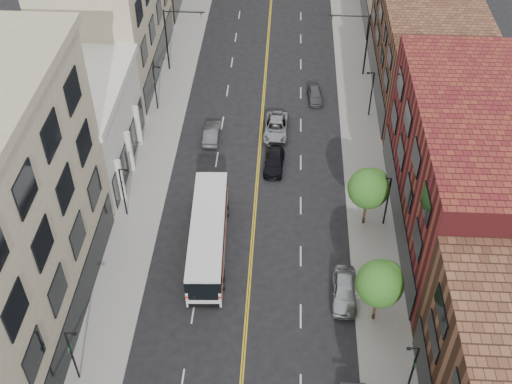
% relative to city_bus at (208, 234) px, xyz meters
% --- Properties ---
extents(sidewalk_left, '(4.00, 110.00, 0.15)m').
position_rel_city_bus_xyz_m(sidewalk_left, '(-6.52, 14.67, -1.75)').
color(sidewalk_left, gray).
rests_on(sidewalk_left, ground).
extents(sidewalk_right, '(4.00, 110.00, 0.15)m').
position_rel_city_bus_xyz_m(sidewalk_right, '(13.48, 14.67, -1.75)').
color(sidewalk_right, gray).
rests_on(sidewalk_right, ground).
extents(bldg_l_white, '(10.00, 14.00, 8.00)m').
position_rel_city_bus_xyz_m(bldg_l_white, '(-13.52, 10.67, 2.17)').
color(bldg_l_white, silver).
rests_on(bldg_l_white, ground).
extents(bldg_r_mid, '(10.00, 22.00, 12.00)m').
position_rel_city_bus_xyz_m(bldg_r_mid, '(20.48, 3.67, 4.17)').
color(bldg_r_mid, maroon).
rests_on(bldg_r_mid, ground).
extents(bldg_r_far_a, '(10.00, 20.00, 10.00)m').
position_rel_city_bus_xyz_m(bldg_r_far_a, '(20.48, 24.67, 3.17)').
color(bldg_r_far_a, '#533021').
rests_on(bldg_r_far_a, ground).
extents(tree_r_2, '(3.40, 3.40, 5.59)m').
position_rel_city_bus_xyz_m(tree_r_2, '(12.87, -6.26, 2.30)').
color(tree_r_2, black).
rests_on(tree_r_2, sidewalk_right).
extents(tree_r_3, '(3.40, 3.40, 5.59)m').
position_rel_city_bus_xyz_m(tree_r_3, '(12.87, 3.74, 2.30)').
color(tree_r_3, black).
rests_on(tree_r_3, sidewalk_right).
extents(lamp_l_1, '(0.81, 0.55, 5.05)m').
position_rel_city_bus_xyz_m(lamp_l_1, '(-7.47, -12.33, 1.14)').
color(lamp_l_1, black).
rests_on(lamp_l_1, sidewalk_left).
extents(lamp_l_2, '(0.81, 0.55, 5.05)m').
position_rel_city_bus_xyz_m(lamp_l_2, '(-7.47, 3.67, 1.14)').
color(lamp_l_2, black).
rests_on(lamp_l_2, sidewalk_left).
extents(lamp_l_3, '(0.81, 0.55, 5.05)m').
position_rel_city_bus_xyz_m(lamp_l_3, '(-7.47, 19.67, 1.14)').
color(lamp_l_3, black).
rests_on(lamp_l_3, sidewalk_left).
extents(lamp_r_1, '(0.81, 0.55, 5.05)m').
position_rel_city_bus_xyz_m(lamp_r_1, '(14.43, -12.33, 1.14)').
color(lamp_r_1, black).
rests_on(lamp_r_1, sidewalk_right).
extents(lamp_r_2, '(0.81, 0.55, 5.05)m').
position_rel_city_bus_xyz_m(lamp_r_2, '(14.43, 3.67, 1.14)').
color(lamp_r_2, black).
rests_on(lamp_r_2, sidewalk_right).
extents(lamp_r_3, '(0.81, 0.55, 5.05)m').
position_rel_city_bus_xyz_m(lamp_r_3, '(14.43, 19.67, 1.14)').
color(lamp_r_3, black).
rests_on(lamp_r_3, sidewalk_right).
extents(signal_mast_left, '(4.49, 0.18, 7.20)m').
position_rel_city_bus_xyz_m(signal_mast_left, '(-6.78, 27.67, 2.82)').
color(signal_mast_left, black).
rests_on(signal_mast_left, sidewalk_left).
extents(signal_mast_right, '(4.49, 0.18, 7.20)m').
position_rel_city_bus_xyz_m(signal_mast_right, '(13.75, 27.67, 2.82)').
color(signal_mast_right, black).
rests_on(signal_mast_right, sidewalk_right).
extents(city_bus, '(3.38, 12.33, 3.14)m').
position_rel_city_bus_xyz_m(city_bus, '(0.00, 0.00, 0.00)').
color(city_bus, silver).
rests_on(city_bus, ground).
extents(car_parked_far, '(2.12, 4.75, 1.59)m').
position_rel_city_bus_xyz_m(car_parked_far, '(10.74, -4.42, -1.03)').
color(car_parked_far, '#A0A4A8').
rests_on(car_parked_far, ground).
extents(car_lane_behind, '(1.46, 4.14, 1.36)m').
position_rel_city_bus_xyz_m(car_lane_behind, '(-1.32, 14.98, -1.15)').
color(car_lane_behind, '#48474C').
rests_on(car_lane_behind, ground).
extents(car_lane_a, '(2.07, 4.53, 1.28)m').
position_rel_city_bus_xyz_m(car_lane_a, '(4.98, 10.86, -1.18)').
color(car_lane_a, black).
rests_on(car_lane_a, ground).
extents(car_lane_b, '(2.60, 5.32, 1.46)m').
position_rel_city_bus_xyz_m(car_lane_b, '(4.98, 16.12, -1.10)').
color(car_lane_b, '#93969A').
rests_on(car_lane_b, ground).
extents(car_lane_c, '(1.77, 3.83, 1.27)m').
position_rel_city_bus_xyz_m(car_lane_c, '(8.97, 22.46, -1.19)').
color(car_lane_c, '#46454A').
rests_on(car_lane_c, ground).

